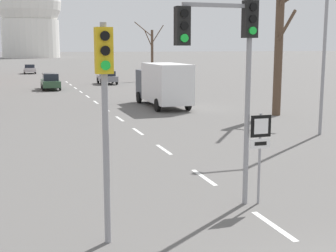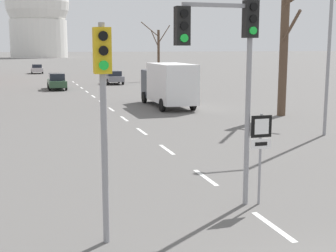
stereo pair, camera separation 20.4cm
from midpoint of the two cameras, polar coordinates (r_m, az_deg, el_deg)
lane_stripe_0 at (r=11.92m, az=13.17°, el=-11.81°), size 0.16×2.00×0.01m
lane_stripe_1 at (r=15.76m, az=4.96°, el=-6.26°), size 0.16×2.00×0.01m
lane_stripe_2 at (r=19.88m, az=0.15°, el=-2.87°), size 0.16×2.00×0.01m
lane_stripe_3 at (r=24.14m, az=-2.98°, el=-0.65°), size 0.16×2.00×0.01m
lane_stripe_4 at (r=28.47m, az=-5.15°, el=0.90°), size 0.16×2.00×0.01m
lane_stripe_5 at (r=32.84m, az=-6.76°, el=2.04°), size 0.16×2.00×0.01m
lane_stripe_6 at (r=37.25m, az=-7.98°, el=2.91°), size 0.16×2.00×0.01m
lane_stripe_7 at (r=41.68m, az=-8.95°, el=3.59°), size 0.16×2.00×0.01m
lane_stripe_8 at (r=46.12m, az=-9.73°, el=4.14°), size 0.16×2.00×0.01m
lane_stripe_9 at (r=50.57m, az=-10.37°, el=4.60°), size 0.16×2.00×0.01m
lane_stripe_10 at (r=55.02m, az=-10.92°, el=4.98°), size 0.16×2.00×0.01m
lane_stripe_11 at (r=59.49m, az=-11.38°, el=5.30°), size 0.16×2.00×0.01m
traffic_signal_centre_tall at (r=12.36m, az=7.75°, el=9.28°), size 2.24×0.34×5.60m
traffic_signal_near_left at (r=10.01m, az=-7.33°, el=4.12°), size 0.36×0.34×4.81m
route_sign_post at (r=12.97m, az=11.69°, el=-2.03°), size 0.60×0.08×2.54m
street_lamp_right at (r=23.88m, az=18.81°, el=12.50°), size 2.10×0.36×9.48m
sedan_near_left at (r=55.26m, az=-6.56°, el=5.94°), size 1.93×3.97×1.54m
sedan_near_right at (r=49.18m, az=-13.28°, el=5.32°), size 1.80×4.56×1.65m
sedan_mid_centre at (r=79.51m, az=-15.61°, el=6.73°), size 1.85×3.87×1.49m
delivery_truck at (r=33.80m, az=0.20°, el=5.21°), size 2.44×7.20×3.14m
bare_tree_right_near at (r=60.88m, az=-1.10°, el=8.96°), size 3.78×1.62×7.52m
bare_tree_right_far at (r=30.17m, az=14.32°, el=9.22°), size 3.53×2.68×9.32m
capitol_dome at (r=195.63m, az=-15.55°, el=12.99°), size 24.57×24.57×34.70m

